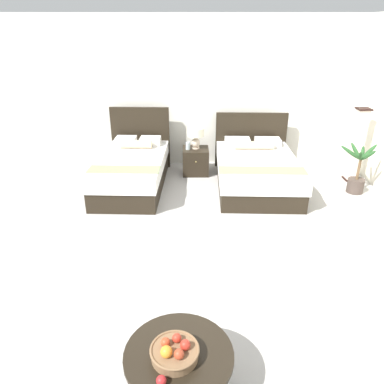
{
  "coord_description": "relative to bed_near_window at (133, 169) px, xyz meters",
  "views": [
    {
      "loc": [
        -0.08,
        -3.81,
        2.59
      ],
      "look_at": [
        -0.05,
        0.62,
        0.56
      ],
      "focal_mm": 33.79,
      "sensor_mm": 36.0,
      "label": 1
    }
  ],
  "objects": [
    {
      "name": "coffee_table",
      "position": [
        0.92,
        -4.03,
        -0.01
      ],
      "size": [
        0.82,
        0.82,
        0.41
      ],
      "color": "black",
      "rests_on": "ground"
    },
    {
      "name": "vase",
      "position": [
        0.97,
        0.55,
        0.25
      ],
      "size": [
        0.09,
        0.09,
        0.14
      ],
      "color": "#AEC0C3",
      "rests_on": "nightstand"
    },
    {
      "name": "bed_near_corner",
      "position": [
        2.17,
        -0.0,
        -0.02
      ],
      "size": [
        1.45,
        2.18,
        1.09
      ],
      "color": "black",
      "rests_on": "ground"
    },
    {
      "name": "potted_palm",
      "position": [
        3.83,
        -0.31,
        -0.03
      ],
      "size": [
        0.62,
        0.45,
        0.87
      ],
      "color": "#463A33",
      "rests_on": "ground"
    },
    {
      "name": "bed_near_window",
      "position": [
        0.0,
        0.0,
        0.0
      ],
      "size": [
        1.2,
        2.17,
        1.2
      ],
      "color": "black",
      "rests_on": "ground"
    },
    {
      "name": "fruit_bowl",
      "position": [
        0.89,
        -4.07,
        0.16
      ],
      "size": [
        0.36,
        0.36,
        0.16
      ],
      "color": "brown",
      "rests_on": "coffee_table"
    },
    {
      "name": "loose_apple",
      "position": [
        0.81,
        -4.29,
        0.13
      ],
      "size": [
        0.07,
        0.07,
        0.07
      ],
      "color": "red",
      "rests_on": "coffee_table"
    },
    {
      "name": "ground_plane",
      "position": [
        1.08,
        -2.14,
        -0.32
      ],
      "size": [
        10.14,
        10.35,
        0.02
      ],
      "primitive_type": "cube",
      "color": "#B1ACA6"
    },
    {
      "name": "nightstand",
      "position": [
        1.12,
        0.59,
        -0.07
      ],
      "size": [
        0.49,
        0.5,
        0.49
      ],
      "color": "black",
      "rests_on": "ground"
    },
    {
      "name": "wall_back",
      "position": [
        1.08,
        1.24,
        1.1
      ],
      "size": [
        10.14,
        0.12,
        2.83
      ],
      "primitive_type": "cube",
      "color": "white",
      "rests_on": "ground"
    },
    {
      "name": "table_lamp",
      "position": [
        1.12,
        0.61,
        0.44
      ],
      "size": [
        0.31,
        0.31,
        0.39
      ],
      "color": "beige",
      "rests_on": "nightstand"
    },
    {
      "name": "floor_lamp_corner",
      "position": [
        3.99,
        0.24,
        0.35
      ],
      "size": [
        0.23,
        0.23,
        1.33
      ],
      "color": "black",
      "rests_on": "ground"
    }
  ]
}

